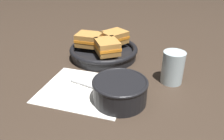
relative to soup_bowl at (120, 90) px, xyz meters
The scene contains 9 objects.
ground_plane 0.12m from the soup_bowl, 160.51° to the left, with size 4.00×4.00×0.00m, color #382B21.
napkin 0.12m from the soup_bowl, behind, with size 0.27×0.24×0.00m.
soup_bowl is the anchor object (origin of this frame).
spoon 0.08m from the soup_bowl, 165.34° to the left, with size 0.15×0.03×0.01m.
skillet 0.28m from the soup_bowl, 125.43° to the left, with size 0.25×0.25×0.04m.
sandwich_near_left 0.32m from the soup_bowl, 117.05° to the left, with size 0.11×0.12×0.05m.
sandwich_near_right 0.31m from the soup_bowl, 134.73° to the left, with size 0.10×0.09×0.05m.
sandwich_far_left 0.23m from the soup_bowl, 124.40° to the left, with size 0.12×0.12×0.05m.
drinking_glass 0.19m from the soup_bowl, 56.72° to the left, with size 0.07×0.07×0.10m.
Camera 1 is at (0.29, -0.48, 0.35)m, focal length 35.00 mm.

